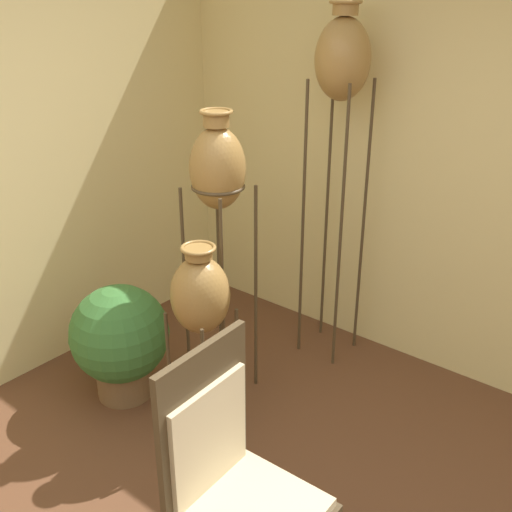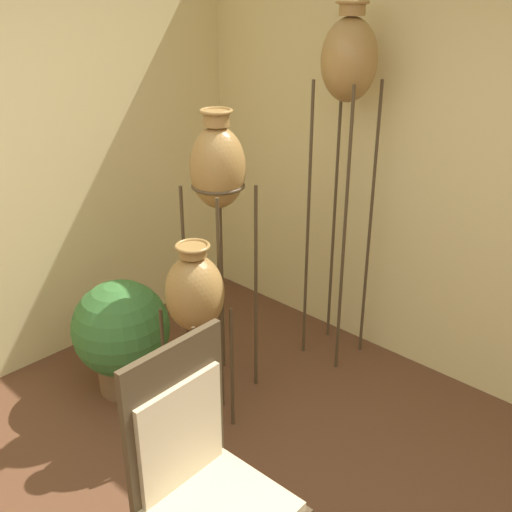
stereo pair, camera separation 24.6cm
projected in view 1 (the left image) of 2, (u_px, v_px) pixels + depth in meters
The scene contains 6 objects.
wall_right at pixel (483, 173), 3.45m from camera, with size 0.06×8.36×2.70m.
vase_stand_tall at pixel (342, 68), 3.47m from camera, with size 0.33×0.33×2.27m.
vase_stand_medium at pixel (218, 173), 3.26m from camera, with size 0.32×0.32×1.75m.
vase_stand_short at pixel (200, 296), 3.12m from camera, with size 0.31×0.31×1.14m.
chair at pixel (232, 478), 2.24m from camera, with size 0.51×0.50×1.18m.
potted_plant at pixel (120, 339), 3.61m from camera, with size 0.60×0.60×0.73m.
Camera 1 is at (-1.22, -1.08, 2.33)m, focal length 42.00 mm.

